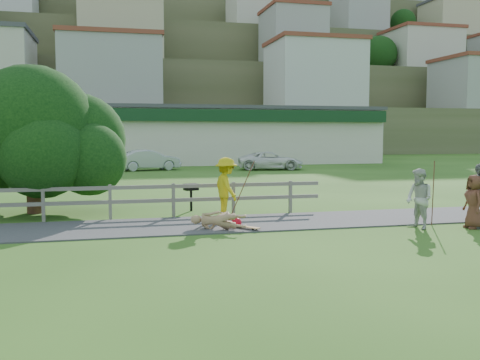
{
  "coord_description": "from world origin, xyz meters",
  "views": [
    {
      "loc": [
        -3.95,
        -13.94,
        2.71
      ],
      "look_at": [
        -0.09,
        2.0,
        1.28
      ],
      "focal_mm": 40.0,
      "sensor_mm": 36.0,
      "label": 1
    }
  ],
  "objects_px": {
    "car_white": "(270,161)",
    "tree": "(33,151)",
    "spectator_c": "(474,202)",
    "car_silver": "(148,160)",
    "skater_fallen": "(218,221)",
    "spectator_a": "(419,199)",
    "bbq": "(191,197)",
    "skater_rider": "(226,191)",
    "spectator_b": "(479,196)"
  },
  "relations": [
    {
      "from": "car_white",
      "to": "tree",
      "type": "relative_size",
      "value": 0.71
    },
    {
      "from": "spectator_c",
      "to": "car_silver",
      "type": "bearing_deg",
      "value": -157.46
    },
    {
      "from": "skater_fallen",
      "to": "spectator_a",
      "type": "xyz_separation_m",
      "value": [
        5.62,
        -1.03,
        0.57
      ]
    },
    {
      "from": "skater_fallen",
      "to": "bbq",
      "type": "relative_size",
      "value": 1.62
    },
    {
      "from": "spectator_a",
      "to": "car_silver",
      "type": "xyz_separation_m",
      "value": [
        -5.83,
        26.16,
        -0.1
      ]
    },
    {
      "from": "car_silver",
      "to": "tree",
      "type": "relative_size",
      "value": 0.67
    },
    {
      "from": "bbq",
      "to": "tree",
      "type": "bearing_deg",
      "value": 153.01
    },
    {
      "from": "skater_rider",
      "to": "spectator_b",
      "type": "distance_m",
      "value": 7.38
    },
    {
      "from": "skater_rider",
      "to": "spectator_a",
      "type": "distance_m",
      "value": 5.68
    },
    {
      "from": "car_silver",
      "to": "bbq",
      "type": "relative_size",
      "value": 4.77
    },
    {
      "from": "spectator_b",
      "to": "tree",
      "type": "bearing_deg",
      "value": -120.86
    },
    {
      "from": "tree",
      "to": "bbq",
      "type": "relative_size",
      "value": 7.08
    },
    {
      "from": "spectator_b",
      "to": "spectator_c",
      "type": "distance_m",
      "value": 0.24
    },
    {
      "from": "spectator_b",
      "to": "tree",
      "type": "relative_size",
      "value": 0.27
    },
    {
      "from": "skater_rider",
      "to": "spectator_b",
      "type": "height_order",
      "value": "skater_rider"
    },
    {
      "from": "car_white",
      "to": "bbq",
      "type": "height_order",
      "value": "car_white"
    },
    {
      "from": "spectator_a",
      "to": "bbq",
      "type": "xyz_separation_m",
      "value": [
        -5.79,
        5.0,
        -0.38
      ]
    },
    {
      "from": "spectator_a",
      "to": "bbq",
      "type": "distance_m",
      "value": 7.66
    },
    {
      "from": "car_white",
      "to": "bbq",
      "type": "bearing_deg",
      "value": 165.45
    },
    {
      "from": "spectator_a",
      "to": "bbq",
      "type": "relative_size",
      "value": 1.78
    },
    {
      "from": "spectator_c",
      "to": "spectator_a",
      "type": "bearing_deg",
      "value": -94.92
    },
    {
      "from": "spectator_c",
      "to": "bbq",
      "type": "height_order",
      "value": "spectator_c"
    },
    {
      "from": "spectator_b",
      "to": "spectator_c",
      "type": "height_order",
      "value": "spectator_b"
    },
    {
      "from": "car_silver",
      "to": "spectator_a",
      "type": "bearing_deg",
      "value": 177.81
    },
    {
      "from": "skater_rider",
      "to": "car_white",
      "type": "relative_size",
      "value": 0.39
    },
    {
      "from": "car_silver",
      "to": "tree",
      "type": "xyz_separation_m",
      "value": [
        -5.22,
        -20.39,
        1.38
      ]
    },
    {
      "from": "car_silver",
      "to": "tree",
      "type": "bearing_deg",
      "value": 150.87
    },
    {
      "from": "spectator_b",
      "to": "tree",
      "type": "distance_m",
      "value": 14.21
    },
    {
      "from": "skater_fallen",
      "to": "car_silver",
      "type": "xyz_separation_m",
      "value": [
        -0.22,
        25.13,
        0.47
      ]
    },
    {
      "from": "car_silver",
      "to": "car_white",
      "type": "distance_m",
      "value": 9.03
    },
    {
      "from": "skater_fallen",
      "to": "spectator_c",
      "type": "bearing_deg",
      "value": -73.06
    },
    {
      "from": "skater_rider",
      "to": "car_silver",
      "type": "distance_m",
      "value": 23.57
    },
    {
      "from": "spectator_b",
      "to": "car_silver",
      "type": "bearing_deg",
      "value": -169.42
    },
    {
      "from": "spectator_b",
      "to": "car_silver",
      "type": "relative_size",
      "value": 0.41
    },
    {
      "from": "spectator_a",
      "to": "tree",
      "type": "bearing_deg",
      "value": -126.97
    },
    {
      "from": "skater_rider",
      "to": "spectator_b",
      "type": "xyz_separation_m",
      "value": [
        6.77,
        -2.93,
        -0.01
      ]
    },
    {
      "from": "car_silver",
      "to": "tree",
      "type": "distance_m",
      "value": 21.09
    },
    {
      "from": "spectator_c",
      "to": "bbq",
      "type": "relative_size",
      "value": 1.6
    },
    {
      "from": "skater_fallen",
      "to": "car_white",
      "type": "height_order",
      "value": "car_white"
    },
    {
      "from": "car_silver",
      "to": "bbq",
      "type": "distance_m",
      "value": 21.16
    },
    {
      "from": "skater_rider",
      "to": "spectator_c",
      "type": "bearing_deg",
      "value": -124.38
    },
    {
      "from": "skater_rider",
      "to": "tree",
      "type": "xyz_separation_m",
      "value": [
        -6.0,
        3.17,
        1.19
      ]
    },
    {
      "from": "skater_fallen",
      "to": "tree",
      "type": "height_order",
      "value": "tree"
    },
    {
      "from": "skater_rider",
      "to": "skater_fallen",
      "type": "relative_size",
      "value": 1.2
    },
    {
      "from": "skater_rider",
      "to": "spectator_c",
      "type": "distance_m",
      "value": 7.21
    },
    {
      "from": "skater_rider",
      "to": "spectator_a",
      "type": "bearing_deg",
      "value": -127.69
    },
    {
      "from": "spectator_a",
      "to": "tree",
      "type": "xyz_separation_m",
      "value": [
        -11.05,
        5.77,
        1.27
      ]
    },
    {
      "from": "spectator_b",
      "to": "spectator_c",
      "type": "relative_size",
      "value": 1.21
    },
    {
      "from": "spectator_c",
      "to": "car_silver",
      "type": "xyz_separation_m",
      "value": [
        -7.37,
        26.49,
        -0.01
      ]
    },
    {
      "from": "skater_rider",
      "to": "car_white",
      "type": "bearing_deg",
      "value": -30.65
    }
  ]
}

